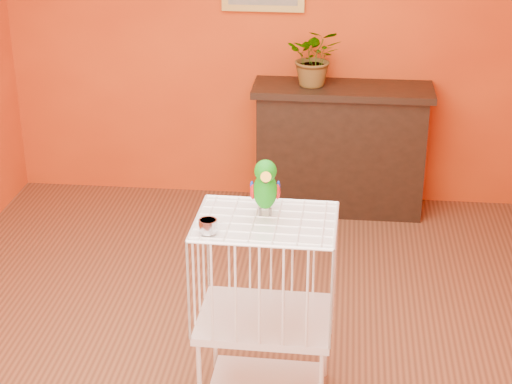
# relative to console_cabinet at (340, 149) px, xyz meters

# --- Properties ---
(ground) EXTENTS (4.50, 4.50, 0.00)m
(ground) POSITION_rel_console_cabinet_xyz_m (-0.62, -2.02, -0.50)
(ground) COLOR brown
(ground) RESTS_ON ground
(room_shell) EXTENTS (4.50, 4.50, 4.50)m
(room_shell) POSITION_rel_console_cabinet_xyz_m (-0.62, -2.02, 1.08)
(room_shell) COLOR #E45215
(room_shell) RESTS_ON ground
(console_cabinet) EXTENTS (1.34, 0.48, 1.00)m
(console_cabinet) POSITION_rel_console_cabinet_xyz_m (0.00, 0.00, 0.00)
(console_cabinet) COLOR black
(console_cabinet) RESTS_ON ground
(potted_plant) EXTENTS (0.41, 0.45, 0.34)m
(potted_plant) POSITION_rel_console_cabinet_xyz_m (-0.21, -0.01, 0.67)
(potted_plant) COLOR #26722D
(potted_plant) RESTS_ON console_cabinet
(birdcage) EXTENTS (0.68, 0.53, 1.04)m
(birdcage) POSITION_rel_console_cabinet_xyz_m (-0.34, -2.46, 0.04)
(birdcage) COLOR white
(birdcage) RESTS_ON ground
(feed_cup) EXTENTS (0.09, 0.09, 0.06)m
(feed_cup) POSITION_rel_console_cabinet_xyz_m (-0.59, -2.62, 0.58)
(feed_cup) COLOR silver
(feed_cup) RESTS_ON birdcage
(parrot) EXTENTS (0.15, 0.28, 0.31)m
(parrot) POSITION_rel_console_cabinet_xyz_m (-0.35, -2.41, 0.70)
(parrot) COLOR #59544C
(parrot) RESTS_ON birdcage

